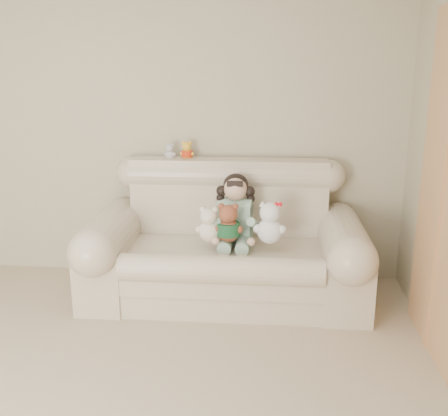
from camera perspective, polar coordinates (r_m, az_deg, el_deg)
wall_back at (r=4.46m, az=-10.31°, el=9.16°), size 4.50×0.00×4.50m
sofa at (r=3.99m, az=0.12°, el=-2.88°), size 2.10×0.95×1.03m
door_panel at (r=3.42m, az=22.89°, el=2.11°), size 0.06×0.90×2.10m
seated_child at (r=4.01m, az=1.23°, el=-0.11°), size 0.39×0.45×0.55m
brown_teddy at (r=3.83m, az=0.46°, el=-1.21°), size 0.26×0.23×0.34m
white_cat at (r=3.81m, az=4.96°, el=-1.11°), size 0.26×0.21×0.37m
cream_teddy at (r=3.85m, az=-1.64°, el=-1.40°), size 0.21×0.17×0.31m
yellow_mini_bear at (r=4.25m, az=-4.00°, el=6.34°), size 0.13×0.11×0.18m
grey_mini_plush at (r=4.28m, az=-5.83°, el=6.21°), size 0.11×0.09×0.16m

